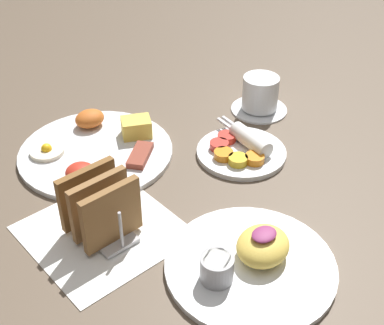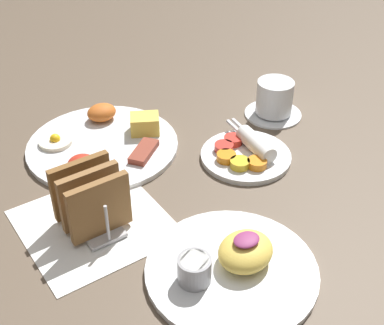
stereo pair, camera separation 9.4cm
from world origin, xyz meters
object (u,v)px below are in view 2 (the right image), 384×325
at_px(coffee_cup, 274,100).
at_px(plate_condiments, 246,153).
at_px(plate_breakfast, 104,142).
at_px(toast_rack, 91,199).
at_px(plate_foreground, 231,265).

bearing_deg(coffee_cup, plate_condiments, -148.48).
relative_size(plate_breakfast, toast_rack, 2.50).
distance_m(plate_breakfast, plate_foreground, 0.40).
xyz_separation_m(plate_breakfast, plate_foreground, (0.00, -0.40, 0.00)).
height_order(plate_foreground, toast_rack, toast_rack).
bearing_deg(coffee_cup, plate_foreground, -138.97).
distance_m(plate_breakfast, coffee_cup, 0.36).
bearing_deg(plate_condiments, toast_rack, -179.17).
relative_size(plate_breakfast, plate_foreground, 1.16).
bearing_deg(coffee_cup, plate_breakfast, 164.86).
bearing_deg(plate_condiments, plate_breakfast, 137.40).
distance_m(toast_rack, coffee_cup, 0.47).
bearing_deg(plate_foreground, coffee_cup, 41.03).
xyz_separation_m(plate_foreground, toast_rack, (-0.12, 0.21, 0.04)).
bearing_deg(plate_breakfast, plate_foreground, -89.44).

